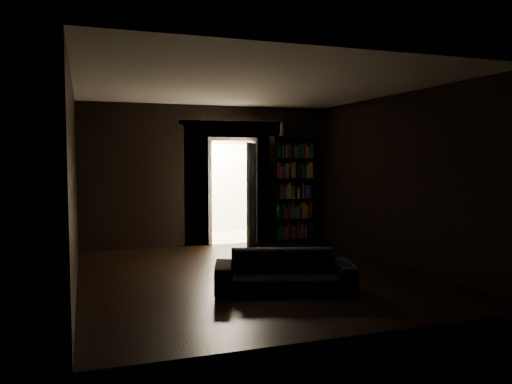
% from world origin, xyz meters
% --- Properties ---
extents(ground, '(5.50, 5.50, 0.00)m').
position_xyz_m(ground, '(0.00, 0.00, 0.00)').
color(ground, black).
rests_on(ground, ground).
extents(room_walls, '(5.02, 5.61, 2.84)m').
position_xyz_m(room_walls, '(-0.01, 1.07, 1.68)').
color(room_walls, black).
rests_on(room_walls, ground).
extents(kitchen_alcove, '(2.20, 1.80, 2.60)m').
position_xyz_m(kitchen_alcove, '(0.50, 3.87, 1.21)').
color(kitchen_alcove, beige).
rests_on(kitchen_alcove, ground).
extents(sofa, '(1.97, 1.28, 0.70)m').
position_xyz_m(sofa, '(0.10, -0.99, 0.35)').
color(sofa, black).
rests_on(sofa, ground).
extents(bookshelf, '(0.92, 0.39, 2.20)m').
position_xyz_m(bookshelf, '(1.72, 2.55, 1.10)').
color(bookshelf, black).
rests_on(bookshelf, ground).
extents(refrigerator, '(0.76, 0.70, 1.65)m').
position_xyz_m(refrigerator, '(-0.10, 4.03, 0.82)').
color(refrigerator, white).
rests_on(refrigerator, ground).
extents(door, '(0.45, 0.77, 2.05)m').
position_xyz_m(door, '(0.77, 2.36, 1.02)').
color(door, white).
rests_on(door, ground).
extents(figurine, '(0.11, 0.11, 0.29)m').
position_xyz_m(figurine, '(1.50, 2.58, 2.34)').
color(figurine, silver).
rests_on(figurine, bookshelf).
extents(bottles, '(0.59, 0.18, 0.24)m').
position_xyz_m(bottles, '(-0.04, 4.00, 1.77)').
color(bottles, black).
rests_on(bottles, refrigerator).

